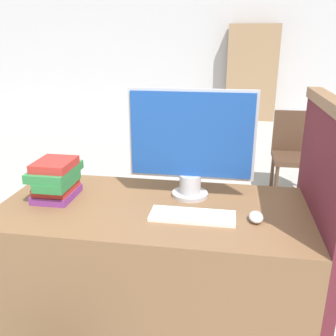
{
  "coord_description": "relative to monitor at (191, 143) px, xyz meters",
  "views": [
    {
      "loc": [
        0.34,
        -1.24,
        1.54
      ],
      "look_at": [
        0.08,
        0.32,
        0.99
      ],
      "focal_mm": 40.0,
      "sensor_mm": 36.0,
      "label": 1
    }
  ],
  "objects": [
    {
      "name": "wall_back",
      "position": [
        -0.16,
        6.07,
        0.34
      ],
      "size": [
        12.0,
        0.06,
        2.8
      ],
      "color": "silver",
      "rests_on": "ground_plane"
    },
    {
      "name": "bookshelf_far",
      "position": [
        0.56,
        5.83,
        -0.16
      ],
      "size": [
        0.95,
        0.32,
        1.79
      ],
      "color": "#9E7A56",
      "rests_on": "ground_plane"
    },
    {
      "name": "desk",
      "position": [
        -0.16,
        -0.15,
        -0.67
      ],
      "size": [
        1.47,
        0.71,
        0.78
      ],
      "color": "brown",
      "rests_on": "ground_plane"
    },
    {
      "name": "monitor",
      "position": [
        0.0,
        0.0,
        0.0
      ],
      "size": [
        0.62,
        0.18,
        0.54
      ],
      "color": "#B7B7BC",
      "rests_on": "desk"
    },
    {
      "name": "carrel_divider",
      "position": [
        0.6,
        -0.12,
        -0.39
      ],
      "size": [
        0.07,
        0.79,
        1.31
      ],
      "color": "#5B1E28",
      "rests_on": "ground_plane"
    },
    {
      "name": "far_chair",
      "position": [
        0.85,
        2.04,
        -0.58
      ],
      "size": [
        0.44,
        0.44,
        0.85
      ],
      "rotation": [
        0.0,
        0.0,
        0.61
      ],
      "color": "#4C3323",
      "rests_on": "ground_plane"
    },
    {
      "name": "mouse",
      "position": [
        0.32,
        -0.23,
        -0.26
      ],
      "size": [
        0.06,
        0.1,
        0.04
      ],
      "color": "silver",
      "rests_on": "desk"
    },
    {
      "name": "book_stack",
      "position": [
        -0.65,
        -0.14,
        -0.18
      ],
      "size": [
        0.19,
        0.28,
        0.2
      ],
      "color": "#7A3384",
      "rests_on": "desk"
    },
    {
      "name": "keyboard",
      "position": [
        0.04,
        -0.24,
        -0.27
      ],
      "size": [
        0.38,
        0.14,
        0.02
      ],
      "color": "white",
      "rests_on": "desk"
    }
  ]
}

